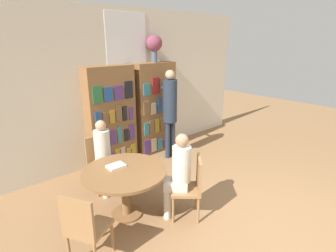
% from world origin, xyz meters
% --- Properties ---
extents(ground_plane, '(16.00, 16.00, 0.00)m').
position_xyz_m(ground_plane, '(0.00, 0.00, 0.00)').
color(ground_plane, olive).
extents(wall_back, '(6.40, 0.07, 3.00)m').
position_xyz_m(wall_back, '(0.00, 3.28, 1.51)').
color(wall_back, beige).
rests_on(wall_back, ground_plane).
extents(bookshelf_left, '(0.95, 0.34, 1.95)m').
position_xyz_m(bookshelf_left, '(-0.53, 3.09, 0.97)').
color(bookshelf_left, brown).
rests_on(bookshelf_left, ground_plane).
extents(bookshelf_right, '(0.95, 0.34, 1.95)m').
position_xyz_m(bookshelf_right, '(0.53, 3.09, 0.97)').
color(bookshelf_right, brown).
rests_on(bookshelf_right, ground_plane).
extents(flower_vase, '(0.33, 0.33, 0.54)m').
position_xyz_m(flower_vase, '(0.55, 3.09, 2.31)').
color(flower_vase, '#475166').
rests_on(flower_vase, bookshelf_right).
extents(reading_table, '(1.15, 1.15, 0.71)m').
position_xyz_m(reading_table, '(-1.24, 1.51, 0.58)').
color(reading_table, brown).
rests_on(reading_table, ground_plane).
extents(chair_near_camera, '(0.55, 0.55, 0.89)m').
position_xyz_m(chair_near_camera, '(-2.03, 1.06, 0.50)').
color(chair_near_camera, olive).
rests_on(chair_near_camera, ground_plane).
extents(chair_left_side, '(0.44, 0.44, 0.89)m').
position_xyz_m(chair_left_side, '(-1.14, 2.42, 0.50)').
color(chair_left_side, olive).
rests_on(chair_left_side, ground_plane).
extents(chair_far_side, '(0.57, 0.57, 0.89)m').
position_xyz_m(chair_far_side, '(-0.56, 0.90, 0.50)').
color(chair_far_side, olive).
rests_on(chair_far_side, ground_plane).
extents(seated_reader_left, '(0.28, 0.38, 1.22)m').
position_xyz_m(seated_reader_left, '(-1.16, 2.24, 0.69)').
color(seated_reader_left, beige).
rests_on(seated_reader_left, ground_plane).
extents(seated_reader_right, '(0.41, 0.40, 1.24)m').
position_xyz_m(seated_reader_right, '(-0.70, 1.02, 0.70)').
color(seated_reader_right, beige).
rests_on(seated_reader_right, ground_plane).
extents(librarian_standing, '(0.28, 0.55, 1.84)m').
position_xyz_m(librarian_standing, '(0.53, 2.59, 1.13)').
color(librarian_standing, '#232D3D').
rests_on(librarian_standing, ground_plane).
extents(open_book_on_table, '(0.24, 0.18, 0.03)m').
position_xyz_m(open_book_on_table, '(-1.28, 1.67, 0.72)').
color(open_book_on_table, silver).
rests_on(open_book_on_table, reading_table).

